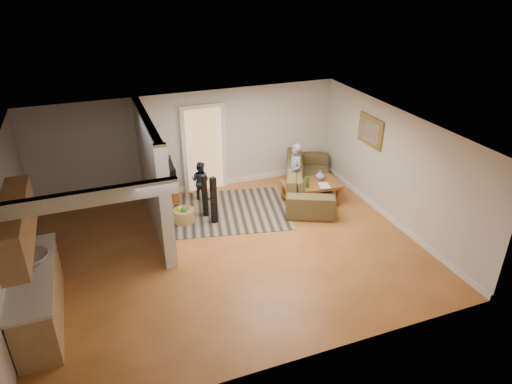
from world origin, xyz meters
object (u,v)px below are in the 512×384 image
sofa (308,194)px  toy_basket (184,215)px  toddler (202,199)px  tv_console (170,185)px  speaker_right (205,196)px  speaker_left (214,201)px  coffee_table (312,187)px  child (294,199)px

sofa → toy_basket: 3.21m
sofa → toddler: toddler is taller
tv_console → speaker_right: bearing=-41.2°
speaker_left → coffee_table: bearing=-19.5°
child → tv_console: bearing=-102.7°
sofa → coffee_table: bearing=-174.3°
toy_basket → child: bearing=2.6°
toddler → coffee_table: bearing=-162.9°
sofa → toddler: 2.65m
coffee_table → speaker_right: size_ratio=1.35×
toy_basket → toddler: size_ratio=0.48×
toy_basket → toddler: (0.64, 0.94, -0.17)m
speaker_left → toddler: speaker_left is taller
sofa → coffee_table: (-0.15, -0.42, 0.40)m
sofa → speaker_right: bearing=118.4°
sofa → coffee_table: size_ratio=2.06×
toy_basket → child: 2.75m
sofa → child: (-0.46, -0.12, 0.00)m
coffee_table → toddler: size_ratio=1.42×
sofa → speaker_left: size_ratio=2.56×
speaker_left → speaker_right: bearing=85.1°
tv_console → child: (2.88, -0.60, -0.61)m
child → toddler: child is taller
tv_console → toddler: (0.78, 0.22, -0.61)m
speaker_left → toy_basket: (-0.62, 0.27, -0.38)m
sofa → tv_console: tv_console is taller
child → toy_basket: bearing=-88.4°
coffee_table → toy_basket: 3.07m
toy_basket → tv_console: bearing=100.9°
speaker_left → child: 2.22m
child → sofa: bearing=104.0°
tv_console → speaker_right: size_ratio=1.07×
child → speaker_left: bearing=-80.4°
speaker_left → speaker_right: (-0.11, 0.36, -0.04)m
coffee_table → toddler: 2.69m
speaker_right → toddler: speaker_right is taller
coffee_table → toy_basket: (-3.05, 0.18, -0.23)m
coffee_table → toy_basket: size_ratio=2.94×
speaker_left → child: speaker_left is taller
coffee_table → speaker_right: (-2.54, 0.26, 0.10)m
sofa → speaker_right: (-2.69, -0.17, 0.51)m
coffee_table → tv_console: bearing=164.3°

